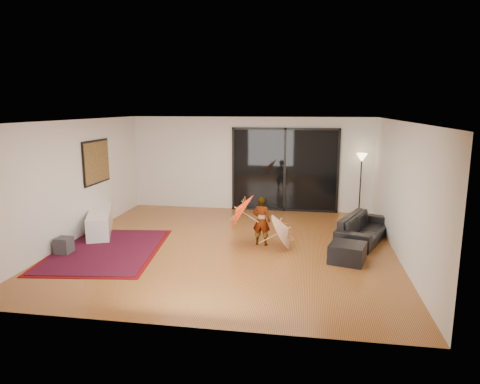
% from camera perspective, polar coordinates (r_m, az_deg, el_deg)
% --- Properties ---
extents(floor, '(7.00, 7.00, 0.00)m').
position_cam_1_polar(floor, '(9.37, -1.59, -7.26)').
color(floor, '#B06430').
rests_on(floor, ground).
extents(ceiling, '(7.00, 7.00, 0.00)m').
position_cam_1_polar(ceiling, '(8.88, -1.69, 9.49)').
color(ceiling, white).
rests_on(ceiling, wall_back).
extents(wall_back, '(7.00, 0.00, 7.00)m').
position_cam_1_polar(wall_back, '(12.44, 1.39, 3.77)').
color(wall_back, silver).
rests_on(wall_back, floor).
extents(wall_front, '(7.00, 0.00, 7.00)m').
position_cam_1_polar(wall_front, '(5.72, -8.25, -5.38)').
color(wall_front, silver).
rests_on(wall_front, floor).
extents(wall_left, '(0.00, 7.00, 7.00)m').
position_cam_1_polar(wall_left, '(10.27, -21.21, 1.40)').
color(wall_left, silver).
rests_on(wall_left, floor).
extents(wall_right, '(0.00, 7.00, 7.00)m').
position_cam_1_polar(wall_right, '(9.06, 20.67, 0.20)').
color(wall_right, silver).
rests_on(wall_right, floor).
extents(sliding_door, '(3.06, 0.07, 2.40)m').
position_cam_1_polar(sliding_door, '(12.34, 5.98, 2.94)').
color(sliding_door, black).
rests_on(sliding_door, wall_back).
extents(painting, '(0.04, 1.28, 1.08)m').
position_cam_1_polar(painting, '(11.07, -18.57, 3.82)').
color(painting, black).
rests_on(painting, wall_left).
extents(media_console, '(1.22, 1.99, 0.54)m').
position_cam_1_polar(media_console, '(10.87, -18.13, -3.70)').
color(media_console, white).
rests_on(media_console, floor).
extents(speaker, '(0.31, 0.31, 0.35)m').
position_cam_1_polar(speaker, '(9.57, -22.43, -6.64)').
color(speaker, '#424244').
rests_on(speaker, floor).
extents(persian_rug, '(2.52, 3.27, 0.02)m').
position_cam_1_polar(persian_rug, '(9.52, -17.35, -7.41)').
color(persian_rug, '#63080A').
rests_on(persian_rug, floor).
extents(sofa, '(1.45, 2.11, 0.57)m').
position_cam_1_polar(sofa, '(10.08, 16.18, -4.66)').
color(sofa, black).
rests_on(sofa, floor).
extents(ottoman, '(0.80, 0.80, 0.37)m').
position_cam_1_polar(ottoman, '(8.66, 14.12, -7.86)').
color(ottoman, black).
rests_on(ottoman, floor).
extents(floor_lamp, '(0.30, 0.30, 1.74)m').
position_cam_1_polar(floor_lamp, '(12.16, 15.87, 3.27)').
color(floor_lamp, black).
rests_on(floor_lamp, floor).
extents(child, '(0.43, 0.31, 1.08)m').
position_cam_1_polar(child, '(9.33, 2.88, -3.87)').
color(child, '#999999').
rests_on(child, floor).
extents(parasol_orange, '(0.61, 0.90, 0.90)m').
position_cam_1_polar(parasol_orange, '(9.31, -0.52, -2.66)').
color(parasol_orange, red).
rests_on(parasol_orange, child).
extents(parasol_white, '(0.57, 0.81, 0.92)m').
position_cam_1_polar(parasol_white, '(9.15, 6.52, -4.47)').
color(parasol_white, white).
rests_on(parasol_white, floor).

